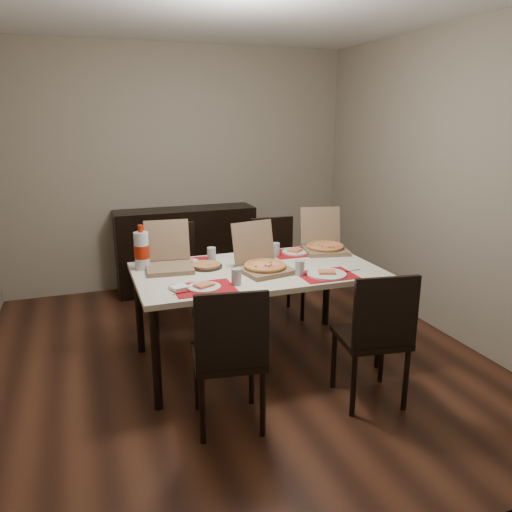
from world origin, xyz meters
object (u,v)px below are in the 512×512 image
at_px(chair_far_left, 174,270).
at_px(dip_bowl, 262,261).
at_px(sideboard, 186,249).
at_px(soda_bottle, 142,251).
at_px(chair_far_right, 276,263).
at_px(chair_near_right, 376,333).
at_px(chair_near_left, 229,353).
at_px(pizza_box_center, 263,264).
at_px(dining_table, 256,277).

xyz_separation_m(chair_far_left, dip_bowl, (0.56, -0.79, 0.25)).
relative_size(sideboard, soda_bottle, 4.42).
bearing_deg(chair_far_right, chair_near_right, -89.65).
bearing_deg(dip_bowl, chair_near_left, -120.18).
distance_m(sideboard, chair_near_right, 2.81).
relative_size(chair_near_right, pizza_box_center, 2.10).
height_order(sideboard, pizza_box_center, pizza_box_center).
bearing_deg(chair_near_right, chair_far_right, 90.35).
bearing_deg(soda_bottle, sideboard, 67.53).
relative_size(sideboard, chair_near_left, 1.61).
bearing_deg(chair_near_left, chair_far_left, 90.09).
distance_m(chair_near_left, pizza_box_center, 0.93).
relative_size(chair_far_left, chair_far_right, 1.00).
relative_size(chair_near_right, chair_far_right, 1.00).
xyz_separation_m(chair_far_left, chair_far_right, (0.96, -0.09, 0.00)).
relative_size(chair_near_left, chair_far_right, 1.00).
bearing_deg(chair_near_left, soda_bottle, 107.76).
relative_size(dining_table, pizza_box_center, 4.06).
bearing_deg(chair_near_right, chair_far_left, 118.44).
bearing_deg(chair_near_right, pizza_box_center, 121.48).
xyz_separation_m(pizza_box_center, soda_bottle, (-0.83, 0.35, 0.09)).
height_order(chair_near_right, soda_bottle, soda_bottle).
xyz_separation_m(chair_near_left, dip_bowl, (0.55, 0.95, 0.25)).
xyz_separation_m(sideboard, chair_far_right, (0.65, -1.02, 0.06)).
bearing_deg(chair_near_left, sideboard, 83.47).
relative_size(chair_near_right, dip_bowl, 8.15).
bearing_deg(chair_far_right, chair_far_left, 174.76).
bearing_deg(dip_bowl, chair_near_right, -67.56).
bearing_deg(chair_near_left, dip_bowl, 59.82).
distance_m(chair_near_left, chair_near_right, 0.97).
xyz_separation_m(dining_table, chair_near_left, (-0.46, -0.81, -0.17)).
relative_size(pizza_box_center, soda_bottle, 1.31).
bearing_deg(pizza_box_center, chair_near_right, -58.52).
distance_m(dining_table, chair_far_left, 1.05).
xyz_separation_m(pizza_box_center, dip_bowl, (0.07, 0.21, -0.04)).
height_order(chair_near_left, chair_far_left, same).
xyz_separation_m(chair_far_left, soda_bottle, (-0.35, -0.65, 0.38)).
height_order(dining_table, chair_near_left, chair_near_left).
bearing_deg(soda_bottle, chair_far_left, 62.05).
height_order(dip_bowl, soda_bottle, soda_bottle).
bearing_deg(dining_table, sideboard, 94.60).
height_order(sideboard, chair_near_right, chair_near_right).
relative_size(sideboard, chair_far_left, 1.61).
relative_size(chair_far_right, soda_bottle, 2.74).
distance_m(dining_table, pizza_box_center, 0.14).
bearing_deg(dining_table, chair_near_right, -59.27).
distance_m(chair_far_right, dip_bowl, 0.85).
xyz_separation_m(chair_near_right, soda_bottle, (-1.32, 1.14, 0.38)).
relative_size(chair_near_left, pizza_box_center, 2.10).
height_order(chair_near_left, soda_bottle, soda_bottle).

